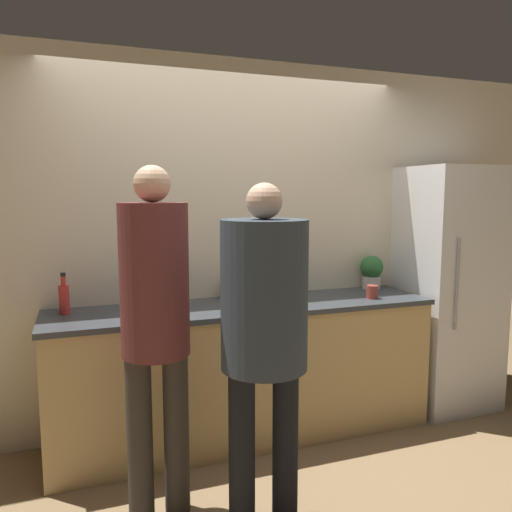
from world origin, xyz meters
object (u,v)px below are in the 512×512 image
object	(u,v)px
cup_red	(372,292)
potted_plant	(372,271)
person_left	(155,314)
utensil_crock	(229,288)
bottle_red	(64,298)
refrigerator	(448,288)
bottle_green	(294,291)
fruit_bowl	(274,299)
person_center	(264,320)

from	to	relation	value
cup_red	potted_plant	distance (m)	0.39
person_left	potted_plant	size ratio (longest dim) A/B	6.95
utensil_crock	bottle_red	distance (m)	1.10
bottle_red	potted_plant	xyz separation A→B (m)	(2.25, 0.09, 0.04)
refrigerator	cup_red	xyz separation A→B (m)	(-0.76, -0.12, 0.04)
utensil_crock	bottle_green	bearing A→B (deg)	-22.27
fruit_bowl	potted_plant	distance (m)	1.02
bottle_red	cup_red	world-z (taller)	bottle_red
person_center	bottle_red	distance (m)	1.39
person_left	person_center	bearing A→B (deg)	-28.51
cup_red	potted_plant	xyz separation A→B (m)	(0.20, 0.32, 0.09)
fruit_bowl	utensil_crock	size ratio (longest dim) A/B	1.04
person_center	cup_red	xyz separation A→B (m)	(1.13, 0.81, -0.09)
refrigerator	utensil_crock	distance (m)	1.73
bottle_red	refrigerator	bearing A→B (deg)	-2.36
bottle_green	potted_plant	bearing A→B (deg)	12.40
refrigerator	bottle_green	xyz separation A→B (m)	(-1.29, 0.05, 0.05)
person_left	bottle_red	world-z (taller)	person_left
person_left	person_center	size ratio (longest dim) A/B	1.05
fruit_bowl	refrigerator	bearing A→B (deg)	4.63
potted_plant	person_left	bearing A→B (deg)	-154.30
person_center	cup_red	distance (m)	1.39
refrigerator	cup_red	distance (m)	0.77
refrigerator	potted_plant	xyz separation A→B (m)	(-0.56, 0.21, 0.13)
bottle_green	cup_red	distance (m)	0.56
person_left	bottle_green	bearing A→B (deg)	33.45
person_center	cup_red	world-z (taller)	person_center
person_center	potted_plant	world-z (taller)	person_center
person_left	utensil_crock	xyz separation A→B (m)	(0.65, 0.88, -0.06)
cup_red	potted_plant	bearing A→B (deg)	58.18
person_left	bottle_green	xyz separation A→B (m)	(1.07, 0.71, -0.09)
fruit_bowl	utensil_crock	xyz separation A→B (m)	(-0.20, 0.34, 0.02)
potted_plant	cup_red	bearing A→B (deg)	-121.82
refrigerator	bottle_red	xyz separation A→B (m)	(-2.81, 0.12, 0.09)
person_left	cup_red	distance (m)	1.70
bottle_red	cup_red	size ratio (longest dim) A/B	2.78
refrigerator	fruit_bowl	world-z (taller)	refrigerator
person_center	bottle_green	xyz separation A→B (m)	(0.59, 0.97, -0.08)
person_left	potted_plant	bearing A→B (deg)	25.70
refrigerator	person_center	xyz separation A→B (m)	(-1.89, -0.92, 0.13)
fruit_bowl	potted_plant	size ratio (longest dim) A/B	1.14
person_left	cup_red	world-z (taller)	person_left
fruit_bowl	person_left	bearing A→B (deg)	-147.65
person_center	bottle_green	world-z (taller)	person_center
utensil_crock	potted_plant	size ratio (longest dim) A/B	1.10
bottle_red	cup_red	xyz separation A→B (m)	(2.05, -0.23, -0.05)
bottle_red	cup_red	distance (m)	2.06
bottle_red	person_left	bearing A→B (deg)	-60.39
potted_plant	utensil_crock	bearing A→B (deg)	179.42
person_center	potted_plant	size ratio (longest dim) A/B	6.62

